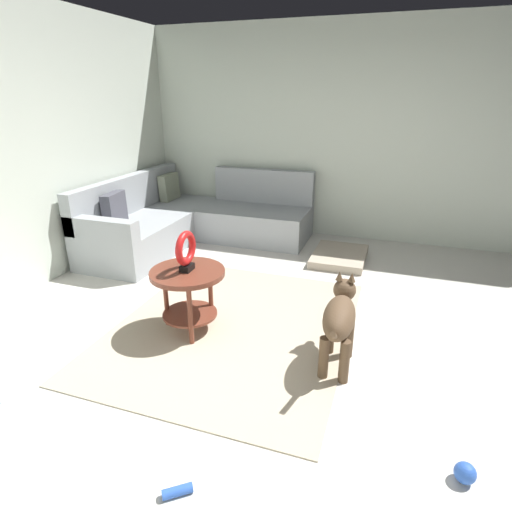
{
  "coord_description": "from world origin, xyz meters",
  "views": [
    {
      "loc": [
        -2.7,
        -0.48,
        1.86
      ],
      "look_at": [
        0.45,
        0.6,
        0.55
      ],
      "focal_mm": 29.34,
      "sensor_mm": 36.0,
      "label": 1
    }
  ],
  "objects_px": {
    "dog_toy_ball": "(465,473)",
    "dog_toy_rope": "(177,491)",
    "torus_sculpture": "(186,250)",
    "dog": "(340,318)",
    "side_table": "(188,285)",
    "dog_bed_mat": "(339,256)",
    "sectional_couch": "(191,221)"
  },
  "relations": [
    {
      "from": "torus_sculpture",
      "to": "dog_toy_rope",
      "type": "height_order",
      "value": "torus_sculpture"
    },
    {
      "from": "side_table",
      "to": "torus_sculpture",
      "type": "relative_size",
      "value": 1.84
    },
    {
      "from": "torus_sculpture",
      "to": "dog",
      "type": "distance_m",
      "value": 1.27
    },
    {
      "from": "dog",
      "to": "dog_toy_ball",
      "type": "relative_size",
      "value": 7.75
    },
    {
      "from": "torus_sculpture",
      "to": "dog_toy_ball",
      "type": "xyz_separation_m",
      "value": [
        -0.86,
        -2.0,
        -0.66
      ]
    },
    {
      "from": "side_table",
      "to": "dog_bed_mat",
      "type": "height_order",
      "value": "side_table"
    },
    {
      "from": "torus_sculpture",
      "to": "dog_toy_ball",
      "type": "bearing_deg",
      "value": -113.32
    },
    {
      "from": "dog_toy_ball",
      "to": "dog_toy_rope",
      "type": "height_order",
      "value": "dog_toy_ball"
    },
    {
      "from": "sectional_couch",
      "to": "dog_bed_mat",
      "type": "bearing_deg",
      "value": -90.16
    },
    {
      "from": "dog_bed_mat",
      "to": "side_table",
      "type": "bearing_deg",
      "value": 154.59
    },
    {
      "from": "dog",
      "to": "side_table",
      "type": "bearing_deg",
      "value": 175.18
    },
    {
      "from": "sectional_couch",
      "to": "dog",
      "type": "distance_m",
      "value": 3.03
    },
    {
      "from": "dog_toy_ball",
      "to": "dog_toy_rope",
      "type": "distance_m",
      "value": 1.45
    },
    {
      "from": "dog_bed_mat",
      "to": "sectional_couch",
      "type": "bearing_deg",
      "value": 89.84
    },
    {
      "from": "sectional_couch",
      "to": "torus_sculpture",
      "type": "height_order",
      "value": "sectional_couch"
    },
    {
      "from": "dog",
      "to": "dog_bed_mat",
      "type": "bearing_deg",
      "value": 96.04
    },
    {
      "from": "dog_toy_rope",
      "to": "side_table",
      "type": "bearing_deg",
      "value": 24.91
    },
    {
      "from": "side_table",
      "to": "torus_sculpture",
      "type": "height_order",
      "value": "torus_sculpture"
    },
    {
      "from": "dog_bed_mat",
      "to": "dog",
      "type": "distance_m",
      "value": 2.1
    },
    {
      "from": "dog_bed_mat",
      "to": "dog_toy_rope",
      "type": "distance_m",
      "value": 3.41
    },
    {
      "from": "side_table",
      "to": "dog_toy_rope",
      "type": "height_order",
      "value": "side_table"
    },
    {
      "from": "dog_toy_ball",
      "to": "dog_toy_rope",
      "type": "bearing_deg",
      "value": 112.14
    },
    {
      "from": "torus_sculpture",
      "to": "dog_bed_mat",
      "type": "distance_m",
      "value": 2.3
    },
    {
      "from": "dog_bed_mat",
      "to": "dog_toy_ball",
      "type": "relative_size",
      "value": 7.31
    },
    {
      "from": "dog_toy_ball",
      "to": "dog_toy_rope",
      "type": "xyz_separation_m",
      "value": [
        -0.55,
        1.35,
        -0.03
      ]
    },
    {
      "from": "side_table",
      "to": "dog",
      "type": "relative_size",
      "value": 0.71
    },
    {
      "from": "side_table",
      "to": "dog_bed_mat",
      "type": "distance_m",
      "value": 2.23
    },
    {
      "from": "side_table",
      "to": "torus_sculpture",
      "type": "distance_m",
      "value": 0.29
    },
    {
      "from": "side_table",
      "to": "dog",
      "type": "distance_m",
      "value": 1.23
    },
    {
      "from": "dog_bed_mat",
      "to": "dog",
      "type": "height_order",
      "value": "dog"
    },
    {
      "from": "sectional_couch",
      "to": "dog_toy_rope",
      "type": "height_order",
      "value": "sectional_couch"
    },
    {
      "from": "torus_sculpture",
      "to": "dog_toy_ball",
      "type": "relative_size",
      "value": 2.98
    }
  ]
}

